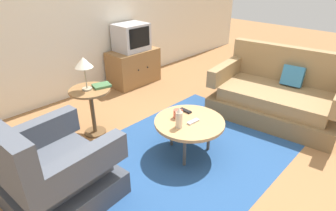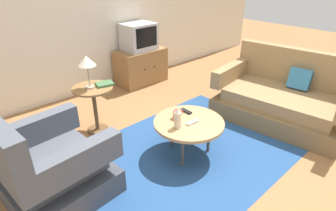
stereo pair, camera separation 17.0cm
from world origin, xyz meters
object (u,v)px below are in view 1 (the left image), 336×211
(tv_remote_dark, at_px, (186,111))
(book, at_px, (102,85))
(couch, at_px, (277,96))
(tv_remote_silver, at_px, (193,122))
(armchair, at_px, (53,174))
(mug, at_px, (178,114))
(coffee_table, at_px, (189,123))
(side_table, at_px, (91,102))
(tv_stand, at_px, (134,67))
(vase, at_px, (179,118))
(table_lamp, at_px, (84,64))
(television, at_px, (131,37))

(tv_remote_dark, xyz_separation_m, book, (-0.50, 0.93, 0.20))
(couch, height_order, tv_remote_silver, couch)
(armchair, distance_m, book, 1.30)
(book, bearing_deg, mug, -56.10)
(coffee_table, xyz_separation_m, side_table, (-0.52, 1.14, 0.05))
(tv_stand, bearing_deg, couch, -76.03)
(tv_stand, bearing_deg, mug, -116.87)
(side_table, distance_m, tv_stand, 1.74)
(vase, relative_size, mug, 1.65)
(mug, relative_size, book, 0.58)
(armchair, distance_m, tv_stand, 2.90)
(couch, height_order, table_lamp, table_lamp)
(side_table, bearing_deg, armchair, -139.68)
(armchair, xyz_separation_m, vase, (1.23, -0.39, 0.21))
(table_lamp, height_order, vase, table_lamp)
(coffee_table, height_order, table_lamp, table_lamp)
(mug, bearing_deg, coffee_table, -75.88)
(couch, distance_m, tv_stand, 2.48)
(armchair, xyz_separation_m, table_lamp, (0.87, 0.76, 0.62))
(television, bearing_deg, tv_stand, -90.00)
(armchair, height_order, book, armchair)
(armchair, distance_m, television, 2.96)
(tv_stand, bearing_deg, vase, -118.35)
(armchair, distance_m, couch, 3.04)
(side_table, height_order, television, television)
(couch, relative_size, vase, 7.73)
(side_table, bearing_deg, vase, -73.67)
(side_table, distance_m, tv_remote_silver, 1.30)
(tv_stand, relative_size, vase, 3.82)
(couch, bearing_deg, coffee_table, 70.65)
(tv_stand, bearing_deg, tv_remote_dark, -113.01)
(vase, bearing_deg, table_lamp, 107.38)
(television, bearing_deg, vase, -118.15)
(tv_remote_dark, bearing_deg, side_table, 34.11)
(armchair, height_order, side_table, armchair)
(couch, relative_size, tv_remote_dark, 11.68)
(couch, height_order, vase, couch)
(television, distance_m, book, 1.66)
(armchair, relative_size, television, 1.77)
(couch, height_order, tv_stand, couch)
(tv_stand, xyz_separation_m, mug, (-0.98, -1.94, 0.16))
(television, relative_size, table_lamp, 1.35)
(armchair, xyz_separation_m, tv_stand, (2.35, 1.70, -0.02))
(vase, bearing_deg, mug, 46.00)
(coffee_table, bearing_deg, tv_stand, 65.57)
(mug, bearing_deg, vase, -134.00)
(couch, bearing_deg, tv_stand, 6.57)
(television, bearing_deg, couch, -76.12)
(armchair, relative_size, coffee_table, 1.23)
(coffee_table, relative_size, television, 1.44)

